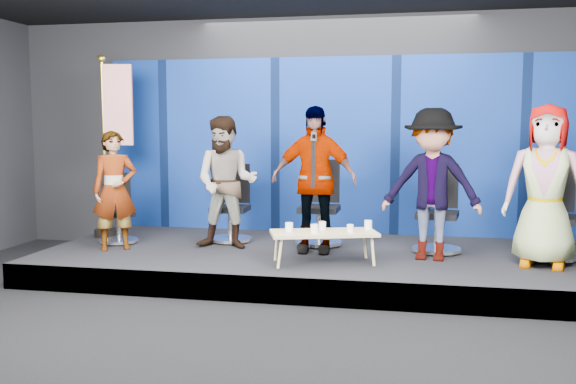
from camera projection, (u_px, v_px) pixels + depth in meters
name	position (u px, v px, depth m)	size (l,w,h in m)	color
ground	(277.00, 336.00, 5.82)	(10.00, 10.00, 0.00)	black
room_walls	(276.00, 65.00, 5.57)	(10.02, 8.02, 3.51)	black
riser	(319.00, 262.00, 8.24)	(7.00, 3.00, 0.30)	black
backdrop	(334.00, 146.00, 9.50)	(7.00, 0.08, 2.60)	navy
chair_a	(118.00, 220.00, 8.78)	(0.73, 0.73, 0.95)	silver
panelist_a	(115.00, 191.00, 8.24)	(0.56, 0.37, 1.53)	black
chair_b	(231.00, 216.00, 8.87)	(0.62, 0.62, 1.06)	silver
panelist_b	(226.00, 183.00, 8.32)	(0.84, 0.65, 1.72)	black
chair_c	(320.00, 217.00, 8.62)	(0.65, 0.65, 1.14)	silver
panelist_c	(314.00, 180.00, 8.07)	(1.08, 0.45, 1.85)	black
chair_d	(438.00, 223.00, 8.14)	(0.70, 0.70, 1.12)	silver
panelist_d	(432.00, 185.00, 7.61)	(1.17, 0.67, 1.81)	black
chair_e	(552.00, 228.00, 7.72)	(0.78, 0.78, 1.14)	silver
panelist_e	(545.00, 186.00, 7.24)	(0.90, 0.59, 1.85)	black
coffee_table	(324.00, 234.00, 7.46)	(1.32, 0.88, 0.38)	tan
mug_a	(289.00, 227.00, 7.43)	(0.09, 0.09, 0.11)	white
mug_b	(314.00, 229.00, 7.33)	(0.09, 0.09, 0.10)	white
mug_c	(322.00, 226.00, 7.57)	(0.08, 0.08, 0.10)	white
mug_d	(350.00, 228.00, 7.41)	(0.08, 0.08, 0.09)	white
mug_e	(368.00, 225.00, 7.61)	(0.09, 0.09, 0.11)	white
flag_stand	(113.00, 141.00, 9.12)	(0.59, 0.35, 2.59)	black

